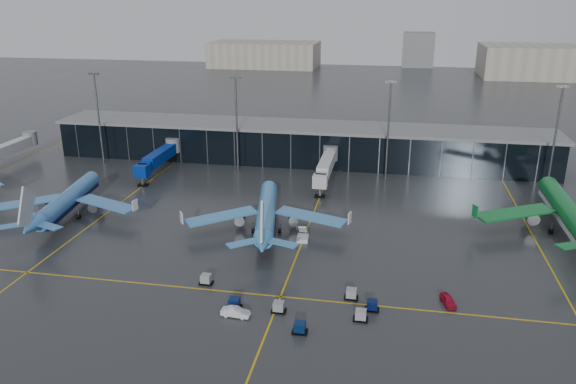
% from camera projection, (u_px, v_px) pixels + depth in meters
% --- Properties ---
extents(ground, '(600.00, 600.00, 0.00)m').
position_uv_depth(ground, '(244.00, 252.00, 105.36)').
color(ground, '#282B2D').
rests_on(ground, ground).
extents(terminal_pier, '(142.00, 17.00, 10.70)m').
position_uv_depth(terminal_pier, '(299.00, 143.00, 161.01)').
color(terminal_pier, black).
rests_on(terminal_pier, ground).
extents(jet_bridges, '(94.00, 27.50, 7.20)m').
position_uv_depth(jet_bridges, '(158.00, 157.00, 149.79)').
color(jet_bridges, '#595B60').
rests_on(jet_bridges, ground).
extents(flood_masts, '(203.00, 0.50, 25.50)m').
position_uv_depth(flood_masts, '(311.00, 124.00, 146.23)').
color(flood_masts, '#595B60').
rests_on(flood_masts, ground).
extents(distant_hangars, '(260.00, 71.00, 22.00)m').
position_uv_depth(distant_hangars, '(436.00, 58.00, 344.00)').
color(distant_hangars, '#B2AD99').
rests_on(distant_hangars, ground).
extents(taxi_lines, '(220.00, 120.00, 0.02)m').
position_uv_depth(taxi_lines, '(306.00, 233.00, 113.44)').
color(taxi_lines, gold).
rests_on(taxi_lines, ground).
extents(airliner_arkefly, '(39.30, 43.26, 11.88)m').
position_uv_depth(airliner_arkefly, '(67.00, 189.00, 120.92)').
color(airliner_arkefly, '#3C7FC6').
rests_on(airliner_arkefly, ground).
extents(airliner_klm_near, '(40.92, 44.75, 12.04)m').
position_uv_depth(airliner_klm_near, '(266.00, 202.00, 113.65)').
color(airliner_klm_near, '#3F8DCF').
rests_on(airliner_klm_near, ground).
extents(airliner_aer_lingus, '(39.15, 44.56, 13.67)m').
position_uv_depth(airliner_aer_lingus, '(569.00, 199.00, 112.49)').
color(airliner_aer_lingus, '#0D712C').
rests_on(airliner_aer_lingus, ground).
extents(baggage_carts, '(29.79, 12.80, 1.70)m').
position_uv_depth(baggage_carts, '(299.00, 304.00, 86.01)').
color(baggage_carts, black).
rests_on(baggage_carts, ground).
extents(mobile_airstair, '(2.37, 3.31, 3.45)m').
position_uv_depth(mobile_airstair, '(303.00, 237.00, 110.08)').
color(mobile_airstair, white).
rests_on(mobile_airstair, ground).
extents(service_van_red, '(2.76, 4.45, 1.41)m').
position_uv_depth(service_van_red, '(448.00, 300.00, 87.27)').
color(service_van_red, '#AF0D28').
rests_on(service_van_red, ground).
extents(service_van_white, '(4.48, 1.77, 1.45)m').
position_uv_depth(service_van_white, '(236.00, 312.00, 84.02)').
color(service_van_white, white).
rests_on(service_van_white, ground).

